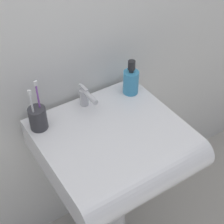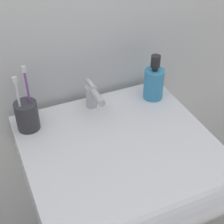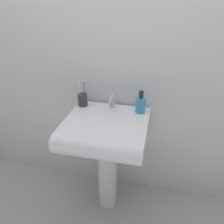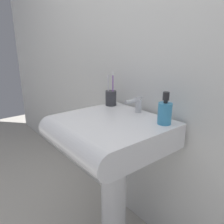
% 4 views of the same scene
% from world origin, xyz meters
% --- Properties ---
extents(sink_basin, '(0.56, 0.55, 0.13)m').
position_xyz_m(sink_basin, '(0.00, -0.05, 0.76)').
color(sink_basin, white).
rests_on(sink_basin, sink_pedestal).
extents(faucet, '(0.04, 0.13, 0.09)m').
position_xyz_m(faucet, '(-0.01, 0.18, 0.87)').
color(faucet, silver).
rests_on(faucet, sink_basin).
extents(toothbrush_cup, '(0.07, 0.07, 0.22)m').
position_xyz_m(toothbrush_cup, '(-0.23, 0.16, 0.87)').
color(toothbrush_cup, '#38383D').
rests_on(toothbrush_cup, sink_basin).
extents(soap_bottle, '(0.07, 0.07, 0.16)m').
position_xyz_m(soap_bottle, '(0.21, 0.16, 0.88)').
color(soap_bottle, '#3F99CC').
rests_on(soap_bottle, sink_basin).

